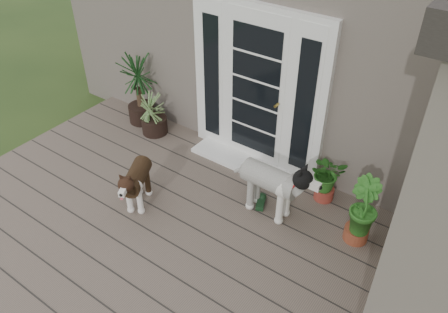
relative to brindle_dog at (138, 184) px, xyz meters
The scene contains 14 objects.
deck 1.10m from the brindle_dog, 36.06° to the right, with size 6.20×4.60×0.12m, color #6B5B4C.
house_main 3.90m from the brindle_dog, 77.05° to the left, with size 7.40×4.00×3.10m, color #665E54.
door_unit 1.88m from the brindle_dog, 68.17° to the left, with size 1.90×0.14×2.15m, color white.
door_step 1.55m from the brindle_dog, 65.39° to the left, with size 1.60×0.40×0.05m, color white.
brindle_dog is the anchor object (origin of this frame).
white_dog 1.57m from the brindle_dog, 30.09° to the left, with size 0.38×0.89×0.74m, color beige, non-canonical shape.
spider_plant 1.56m from the brindle_dog, 125.87° to the left, with size 0.63×0.63×0.67m, color #829B5F, non-canonical shape.
yucca 1.92m from the brindle_dog, 132.97° to the left, with size 0.75×0.75×1.09m, color black, non-canonical shape.
herb_a 2.27m from the brindle_dog, 37.82° to the left, with size 0.43×0.43×0.55m, color #1B611D.
herb_b 2.57m from the brindle_dog, 22.34° to the left, with size 0.41×0.41×0.61m, color #215117.
herb_c 3.23m from the brindle_dog, 21.20° to the left, with size 0.40×0.40×0.62m, color #165018.
sapling 3.22m from the brindle_dog, 14.69° to the left, with size 0.54×0.54×1.84m, color #154C1A, non-canonical shape.
clog_left 1.50m from the brindle_dog, 34.30° to the left, with size 0.13×0.28×0.08m, color black, non-canonical shape.
clog_right 1.63m from the brindle_dog, 53.27° to the left, with size 0.13×0.28×0.08m, color #16381E, non-canonical shape.
Camera 1 is at (2.39, -1.72, 3.89)m, focal length 36.10 mm.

